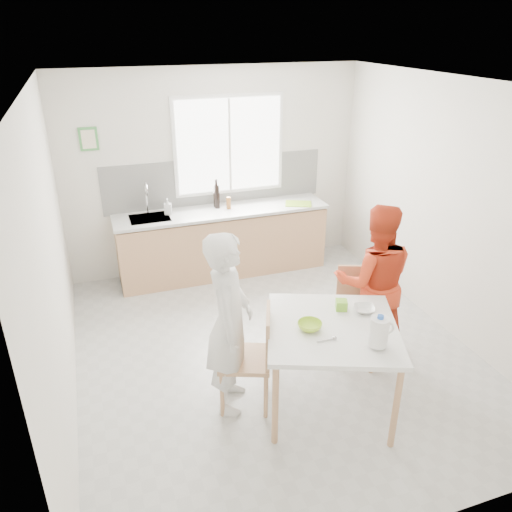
{
  "coord_description": "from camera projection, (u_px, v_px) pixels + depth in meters",
  "views": [
    {
      "loc": [
        -1.6,
        -4.1,
        3.17
      ],
      "look_at": [
        -0.12,
        0.2,
        1.03
      ],
      "focal_mm": 35.0,
      "sensor_mm": 36.0,
      "label": 1
    }
  ],
  "objects": [
    {
      "name": "chair_far",
      "position": [
        357.0,
        309.0,
        5.08
      ],
      "size": [
        0.57,
        0.57,
        0.95
      ],
      "rotation": [
        0.0,
        0.0,
        -0.37
      ],
      "color": "tan",
      "rests_on": "ground"
    },
    {
      "name": "milk_jug",
      "position": [
        379.0,
        331.0,
        3.89
      ],
      "size": [
        0.21,
        0.15,
        0.27
      ],
      "rotation": [
        0.0,
        0.0,
        -0.37
      ],
      "color": "white",
      "rests_on": "dining_table"
    },
    {
      "name": "person_red",
      "position": [
        374.0,
        282.0,
        4.97
      ],
      "size": [
        0.97,
        0.87,
        1.64
      ],
      "primitive_type": "imported",
      "rotation": [
        0.0,
        0.0,
        2.77
      ],
      "color": "red",
      "rests_on": "ground"
    },
    {
      "name": "jar_amber",
      "position": [
        229.0,
        203.0,
        6.6
      ],
      "size": [
        0.06,
        0.06,
        0.16
      ],
      "primitive_type": "cylinder",
      "color": "brown",
      "rests_on": "kitchen_counter"
    },
    {
      "name": "bowl_green",
      "position": [
        310.0,
        326.0,
        4.16
      ],
      "size": [
        0.27,
        0.27,
        0.06
      ],
      "primitive_type": "imported",
      "rotation": [
        0.0,
        0.0,
        -0.37
      ],
      "color": "#A9D932",
      "rests_on": "dining_table"
    },
    {
      "name": "backsplash",
      "position": [
        216.0,
        181.0,
        6.72
      ],
      "size": [
        3.0,
        0.02,
        0.65
      ],
      "primitive_type": "cube",
      "color": "white",
      "rests_on": "room_shell"
    },
    {
      "name": "person_white",
      "position": [
        229.0,
        324.0,
        4.25
      ],
      "size": [
        0.6,
        0.72,
        1.68
      ],
      "primitive_type": "imported",
      "rotation": [
        0.0,
        0.0,
        1.2
      ],
      "color": "white",
      "rests_on": "ground"
    },
    {
      "name": "room_shell",
      "position": [
        276.0,
        203.0,
        4.63
      ],
      "size": [
        4.5,
        4.5,
        4.5
      ],
      "color": "silver",
      "rests_on": "ground"
    },
    {
      "name": "wine_bottle_b",
      "position": [
        216.0,
        196.0,
        6.65
      ],
      "size": [
        0.07,
        0.07,
        0.3
      ],
      "primitive_type": "cylinder",
      "color": "black",
      "rests_on": "kitchen_counter"
    },
    {
      "name": "picture_frame",
      "position": [
        89.0,
        139.0,
        5.97
      ],
      "size": [
        0.22,
        0.03,
        0.28
      ],
      "color": "#439547",
      "rests_on": "room_shell"
    },
    {
      "name": "bowl_white",
      "position": [
        364.0,
        309.0,
        4.42
      ],
      "size": [
        0.25,
        0.25,
        0.05
      ],
      "primitive_type": "imported",
      "rotation": [
        0.0,
        0.0,
        -0.37
      ],
      "color": "silver",
      "rests_on": "dining_table"
    },
    {
      "name": "dining_table",
      "position": [
        332.0,
        335.0,
        4.25
      ],
      "size": [
        1.41,
        1.41,
        0.84
      ],
      "rotation": [
        0.0,
        0.0,
        -0.37
      ],
      "color": "white",
      "rests_on": "ground"
    },
    {
      "name": "chair_left",
      "position": [
        253.0,
        354.0,
        4.37
      ],
      "size": [
        0.57,
        0.57,
        0.96
      ],
      "rotation": [
        0.0,
        0.0,
        -1.94
      ],
      "color": "tan",
      "rests_on": "ground"
    },
    {
      "name": "window",
      "position": [
        229.0,
        145.0,
        6.57
      ],
      "size": [
        1.5,
        0.06,
        1.3
      ],
      "color": "white",
      "rests_on": "room_shell"
    },
    {
      "name": "wine_bottle_a",
      "position": [
        217.0,
        196.0,
        6.6
      ],
      "size": [
        0.07,
        0.07,
        0.32
      ],
      "primitive_type": "cylinder",
      "color": "black",
      "rests_on": "kitchen_counter"
    },
    {
      "name": "ground",
      "position": [
        273.0,
        349.0,
        5.33
      ],
      "size": [
        4.5,
        4.5,
        0.0
      ],
      "primitive_type": "plane",
      "color": "#B7B7B2",
      "rests_on": "ground"
    },
    {
      "name": "kitchen_counter",
      "position": [
        223.0,
        244.0,
        6.82
      ],
      "size": [
        2.84,
        0.64,
        1.37
      ],
      "color": "tan",
      "rests_on": "ground"
    },
    {
      "name": "spoon",
      "position": [
        326.0,
        340.0,
        4.02
      ],
      "size": [
        0.16,
        0.02,
        0.01
      ],
      "primitive_type": "cylinder",
      "rotation": [
        0.0,
        1.57,
        -0.02
      ],
      "color": "#A5A5AA",
      "rests_on": "dining_table"
    },
    {
      "name": "cutting_board",
      "position": [
        298.0,
        204.0,
        6.8
      ],
      "size": [
        0.42,
        0.37,
        0.01
      ],
      "primitive_type": "cube",
      "rotation": [
        0.0,
        0.0,
        -0.42
      ],
      "color": "#8EBF2C",
      "rests_on": "kitchen_counter"
    },
    {
      "name": "soap_bottle",
      "position": [
        168.0,
        206.0,
        6.41
      ],
      "size": [
        0.11,
        0.11,
        0.21
      ],
      "primitive_type": "imported",
      "rotation": [
        0.0,
        0.0,
        -0.21
      ],
      "color": "#999999",
      "rests_on": "kitchen_counter"
    },
    {
      "name": "green_box",
      "position": [
        341.0,
        305.0,
        4.45
      ],
      "size": [
        0.13,
        0.13,
        0.09
      ],
      "primitive_type": "cube",
      "rotation": [
        0.0,
        0.0,
        -0.37
      ],
      "color": "#74BB2B",
      "rests_on": "dining_table"
    }
  ]
}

